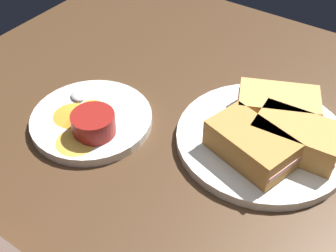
% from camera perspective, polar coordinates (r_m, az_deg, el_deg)
% --- Properties ---
extents(ground_plane, '(1.10, 1.10, 0.03)m').
position_cam_1_polar(ground_plane, '(0.68, 1.33, -7.34)').
color(ground_plane, '#4C331E').
extents(plate_sandwich_main, '(0.28, 0.28, 0.02)m').
position_cam_1_polar(plate_sandwich_main, '(0.73, 12.10, -1.66)').
color(plate_sandwich_main, white).
rests_on(plate_sandwich_main, ground_plane).
extents(sandwich_half_near, '(0.15, 0.11, 0.05)m').
position_cam_1_polar(sandwich_half_near, '(0.67, 10.69, -2.36)').
color(sandwich_half_near, '#C68C42').
rests_on(sandwich_half_near, plate_sandwich_main).
extents(sandwich_half_far, '(0.14, 0.08, 0.05)m').
position_cam_1_polar(sandwich_half_far, '(0.70, 16.42, -1.37)').
color(sandwich_half_far, tan).
rests_on(sandwich_half_far, plate_sandwich_main).
extents(sandwich_half_extra, '(0.15, 0.12, 0.05)m').
position_cam_1_polar(sandwich_half_extra, '(0.75, 14.05, 2.50)').
color(sandwich_half_extra, tan).
rests_on(sandwich_half_extra, plate_sandwich_main).
extents(ramekin_dark_sauce, '(0.08, 0.08, 0.04)m').
position_cam_1_polar(ramekin_dark_sauce, '(0.75, 14.98, 2.54)').
color(ramekin_dark_sauce, '#0C144C').
rests_on(ramekin_dark_sauce, plate_sandwich_main).
extents(spoon_by_dark_ramekin, '(0.03, 0.10, 0.01)m').
position_cam_1_polar(spoon_by_dark_ramekin, '(0.72, 13.36, -1.33)').
color(spoon_by_dark_ramekin, silver).
rests_on(spoon_by_dark_ramekin, plate_sandwich_main).
extents(plate_chips_companion, '(0.21, 0.21, 0.02)m').
position_cam_1_polar(plate_chips_companion, '(0.76, -9.87, 0.81)').
color(plate_chips_companion, white).
rests_on(plate_chips_companion, ground_plane).
extents(ramekin_light_gravy, '(0.07, 0.07, 0.04)m').
position_cam_1_polar(ramekin_light_gravy, '(0.71, -9.66, 0.39)').
color(ramekin_light_gravy, maroon).
rests_on(ramekin_light_gravy, plate_chips_companion).
extents(spoon_by_gravy_ramekin, '(0.10, 0.05, 0.01)m').
position_cam_1_polar(spoon_by_gravy_ramekin, '(0.79, -11.28, 3.32)').
color(spoon_by_gravy_ramekin, silver).
rests_on(spoon_by_gravy_ramekin, plate_chips_companion).
extents(plantain_chip_scatter, '(0.13, 0.15, 0.01)m').
position_cam_1_polar(plantain_chip_scatter, '(0.75, -11.85, 0.59)').
color(plantain_chip_scatter, gold).
rests_on(plantain_chip_scatter, plate_chips_companion).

